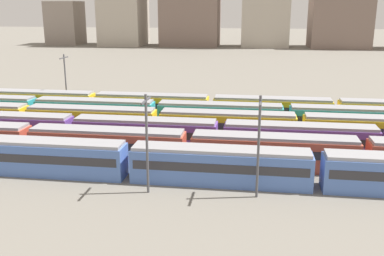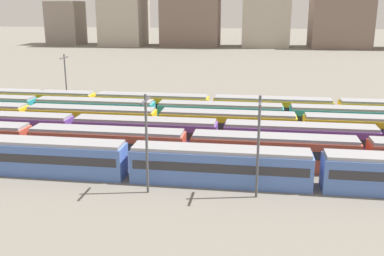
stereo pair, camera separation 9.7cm
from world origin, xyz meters
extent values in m
plane|color=slate|center=(0.00, 13.00, 0.00)|extent=(600.00, 600.00, 0.00)
cube|color=#4C70BC|center=(11.87, 0.00, 1.70)|extent=(18.00, 3.00, 3.40)
cube|color=#2D2D33|center=(11.87, 0.00, 2.11)|extent=(17.20, 3.06, 0.90)
cube|color=#939399|center=(11.87, 0.00, 3.57)|extent=(17.60, 2.70, 0.35)
cube|color=#4C70BC|center=(30.77, 0.00, 1.70)|extent=(18.00, 3.00, 3.40)
cube|color=#2D2D33|center=(30.77, 0.00, 2.11)|extent=(17.20, 3.06, 0.90)
cube|color=#939399|center=(30.77, 0.00, 3.57)|extent=(17.60, 2.70, 0.35)
cube|color=#BC4C38|center=(17.30, 5.20, 1.70)|extent=(18.00, 3.00, 3.40)
cube|color=#2D2D33|center=(17.30, 5.20, 2.11)|extent=(17.20, 3.06, 0.90)
cube|color=#939399|center=(17.30, 5.20, 3.57)|extent=(17.60, 2.70, 0.35)
cube|color=#BC4C38|center=(36.20, 5.20, 1.70)|extent=(18.00, 3.00, 3.40)
cube|color=#2D2D33|center=(36.20, 5.20, 2.11)|extent=(17.20, 3.06, 0.90)
cube|color=#939399|center=(36.20, 5.20, 3.57)|extent=(17.60, 2.70, 0.35)
cube|color=#6B429E|center=(1.59, 10.40, 1.70)|extent=(18.00, 3.00, 3.40)
cube|color=#2D2D33|center=(1.59, 10.40, 2.11)|extent=(17.20, 3.06, 0.90)
cube|color=#939399|center=(1.59, 10.40, 3.57)|extent=(17.60, 2.70, 0.35)
cube|color=#6B429E|center=(20.49, 10.40, 1.70)|extent=(18.00, 3.00, 3.40)
cube|color=#2D2D33|center=(20.49, 10.40, 2.11)|extent=(17.20, 3.06, 0.90)
cube|color=#939399|center=(20.49, 10.40, 3.57)|extent=(17.60, 2.70, 0.35)
cube|color=#6B429E|center=(39.39, 10.40, 1.70)|extent=(18.00, 3.00, 3.40)
cube|color=#2D2D33|center=(39.39, 10.40, 2.11)|extent=(17.20, 3.06, 0.90)
cube|color=#939399|center=(39.39, 10.40, 3.57)|extent=(17.60, 2.70, 0.35)
cube|color=yellow|center=(11.53, 15.60, 1.70)|extent=(18.00, 3.00, 3.40)
cube|color=#2D2D33|center=(11.53, 15.60, 2.11)|extent=(17.20, 3.06, 0.90)
cube|color=#939399|center=(11.53, 15.60, 3.57)|extent=(17.60, 2.70, 0.35)
cube|color=yellow|center=(30.43, 15.60, 1.70)|extent=(18.00, 3.00, 3.40)
cube|color=#2D2D33|center=(30.43, 15.60, 2.11)|extent=(17.20, 3.06, 0.90)
cube|color=#939399|center=(30.43, 15.60, 3.57)|extent=(17.60, 2.70, 0.35)
cube|color=yellow|center=(49.33, 15.60, 1.70)|extent=(18.00, 3.00, 3.40)
cube|color=#2D2D33|center=(49.33, 15.60, 2.11)|extent=(17.20, 3.06, 0.90)
cube|color=#939399|center=(49.33, 15.60, 3.57)|extent=(17.60, 2.70, 0.35)
cube|color=teal|center=(10.10, 20.80, 1.70)|extent=(18.00, 3.00, 3.40)
cube|color=#2D2D33|center=(10.10, 20.80, 2.11)|extent=(17.20, 3.06, 0.90)
cube|color=#939399|center=(10.10, 20.80, 3.57)|extent=(17.60, 2.70, 0.35)
cube|color=teal|center=(29.00, 20.80, 1.70)|extent=(18.00, 3.00, 3.40)
cube|color=#2D2D33|center=(29.00, 20.80, 2.11)|extent=(17.20, 3.06, 0.90)
cube|color=#939399|center=(29.00, 20.80, 3.57)|extent=(17.60, 2.70, 0.35)
cube|color=teal|center=(47.90, 20.80, 1.70)|extent=(18.00, 3.00, 3.40)
cube|color=#2D2D33|center=(47.90, 20.80, 2.11)|extent=(17.20, 3.06, 0.90)
cube|color=#939399|center=(47.90, 20.80, 3.57)|extent=(17.60, 2.70, 0.35)
cube|color=yellow|center=(-1.20, 26.00, 1.70)|extent=(18.00, 3.00, 3.40)
cube|color=#2D2D33|center=(-1.20, 26.00, 2.11)|extent=(17.20, 3.06, 0.90)
cube|color=#939399|center=(-1.20, 26.00, 3.57)|extent=(17.60, 2.70, 0.35)
cube|color=yellow|center=(17.70, 26.00, 1.70)|extent=(18.00, 3.00, 3.40)
cube|color=#2D2D33|center=(17.70, 26.00, 2.11)|extent=(17.20, 3.06, 0.90)
cube|color=#939399|center=(17.70, 26.00, 3.57)|extent=(17.60, 2.70, 0.35)
cube|color=yellow|center=(36.60, 26.00, 1.70)|extent=(18.00, 3.00, 3.40)
cube|color=#2D2D33|center=(36.60, 26.00, 2.11)|extent=(17.20, 3.06, 0.90)
cube|color=#939399|center=(36.60, 26.00, 3.57)|extent=(17.60, 2.70, 0.35)
cylinder|color=#4C4C51|center=(34.44, -2.86, 4.85)|extent=(0.24, 0.24, 9.70)
cube|color=#47474C|center=(34.44, -2.86, 9.10)|extent=(0.16, 3.20, 0.16)
cylinder|color=#4C4C51|center=(2.18, 28.82, 4.75)|extent=(0.24, 0.24, 9.51)
cube|color=#47474C|center=(2.18, 28.82, 8.91)|extent=(0.16, 3.20, 0.16)
cylinder|color=#4C4C51|center=(24.14, -3.28, 4.80)|extent=(0.24, 0.24, 9.60)
cube|color=#47474C|center=(24.14, -3.28, 9.00)|extent=(0.16, 3.20, 0.16)
cube|color=gray|center=(-52.86, 155.44, 9.54)|extent=(14.29, 14.09, 19.07)
cube|color=#7A665B|center=(67.53, 155.44, 11.14)|extent=(23.80, 21.02, 22.29)
camera|label=1|loc=(33.95, -41.81, 17.37)|focal=41.63mm
camera|label=2|loc=(34.04, -41.79, 17.37)|focal=41.63mm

